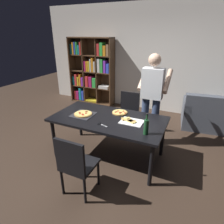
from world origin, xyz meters
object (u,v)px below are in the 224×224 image
object	(u,v)px
chair_near_camera	(76,163)
couch	(222,117)
kitchen_scissors	(101,124)
person_serving_pizza	(152,95)
second_pizza_plain	(120,112)
wine_bottle	(146,127)
chair_far_side	(128,111)
pepperoni_pizza_on_tray	(83,114)
dining_table	(108,121)
bookshelf	(92,71)

from	to	relation	value
chair_near_camera	couch	size ratio (longest dim) A/B	0.50
kitchen_scissors	person_serving_pizza	bearing A→B (deg)	62.76
person_serving_pizza	chair_near_camera	bearing A→B (deg)	-107.16
couch	second_pizza_plain	bearing A→B (deg)	-136.62
person_serving_pizza	wine_bottle	world-z (taller)	person_serving_pizza
chair_far_side	wine_bottle	distance (m)	1.48
couch	wine_bottle	bearing A→B (deg)	-117.85
couch	chair_far_side	bearing A→B (deg)	-152.10
chair_near_camera	chair_far_side	distance (m)	1.95
chair_near_camera	wine_bottle	distance (m)	1.07
couch	kitchen_scissors	size ratio (longest dim) A/B	8.99
couch	kitchen_scissors	xyz separation A→B (m)	(-1.90, -2.26, 0.45)
person_serving_pizza	pepperoni_pizza_on_tray	xyz separation A→B (m)	(-0.99, -0.83, -0.23)
dining_table	chair_far_side	bearing A→B (deg)	90.00
wine_bottle	second_pizza_plain	size ratio (longest dim) A/B	1.17
dining_table	person_serving_pizza	bearing A→B (deg)	54.73
wine_bottle	second_pizza_plain	distance (m)	0.83
dining_table	bookshelf	size ratio (longest dim) A/B	0.97
dining_table	chair_near_camera	size ratio (longest dim) A/B	2.10
chair_far_side	person_serving_pizza	xyz separation A→B (m)	(0.54, -0.22, 0.49)
pepperoni_pizza_on_tray	kitchen_scissors	bearing A→B (deg)	-23.86
dining_table	person_serving_pizza	size ratio (longest dim) A/B	1.08
couch	person_serving_pizza	size ratio (longest dim) A/B	1.02
pepperoni_pizza_on_tray	second_pizza_plain	size ratio (longest dim) A/B	1.37
couch	kitchen_scissors	distance (m)	2.99
chair_far_side	kitchen_scissors	xyz separation A→B (m)	(0.01, -1.25, 0.24)
chair_near_camera	wine_bottle	size ratio (longest dim) A/B	2.85
second_pizza_plain	chair_far_side	bearing A→B (deg)	97.68
dining_table	kitchen_scissors	xyz separation A→B (m)	(0.01, -0.27, 0.07)
dining_table	chair_near_camera	world-z (taller)	chair_near_camera
bookshelf	person_serving_pizza	world-z (taller)	bookshelf
dining_table	chair_near_camera	xyz separation A→B (m)	(-0.00, -0.98, -0.17)
couch	pepperoni_pizza_on_tray	distance (m)	3.16
couch	wine_bottle	world-z (taller)	wine_bottle
dining_table	chair_near_camera	bearing A→B (deg)	-90.00
person_serving_pizza	kitchen_scissors	size ratio (longest dim) A/B	8.82
bookshelf	kitchen_scissors	bearing A→B (deg)	-57.12
pepperoni_pizza_on_tray	person_serving_pizza	bearing A→B (deg)	39.93
couch	bookshelf	world-z (taller)	bookshelf
chair_far_side	kitchen_scissors	distance (m)	1.27
person_serving_pizza	second_pizza_plain	distance (m)	0.69
dining_table	person_serving_pizza	distance (m)	0.98
chair_far_side	kitchen_scissors	world-z (taller)	chair_far_side
wine_bottle	dining_table	bearing A→B (deg)	159.63
chair_far_side	second_pizza_plain	world-z (taller)	chair_far_side
pepperoni_pizza_on_tray	wine_bottle	world-z (taller)	wine_bottle
bookshelf	kitchen_scissors	size ratio (longest dim) A/B	9.82
person_serving_pizza	pepperoni_pizza_on_tray	distance (m)	1.31
second_pizza_plain	couch	bearing A→B (deg)	43.38
kitchen_scissors	chair_near_camera	bearing A→B (deg)	-90.46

